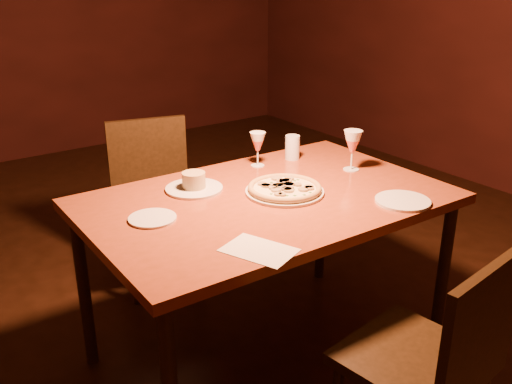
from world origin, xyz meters
TOP-DOWN VIEW (x-y plane):
  - floor at (0.00, 0.00)m, footprint 7.00×7.00m
  - dining_table at (0.20, -0.20)m, footprint 1.51×0.99m
  - chair_near at (0.23, -1.07)m, footprint 0.48×0.48m
  - chair_far at (0.14, 0.75)m, footprint 0.54×0.54m
  - pizza_plate at (0.28, -0.21)m, footprint 0.33×0.33m
  - ramekin_saucer at (-0.01, 0.05)m, footprint 0.25×0.25m
  - wine_glass_far at (0.40, 0.14)m, footprint 0.08×0.08m
  - wine_glass_right at (0.72, -0.17)m, footprint 0.09×0.09m
  - water_tumbler at (0.60, 0.13)m, footprint 0.07×0.07m
  - side_plate_left at (-0.29, -0.13)m, footprint 0.18×0.18m
  - side_plate_near at (0.61, -0.57)m, footprint 0.22×0.22m
  - menu_card at (-0.12, -0.57)m, footprint 0.24×0.28m

SIDE VIEW (x-z plane):
  - floor at x=0.00m, z-range 0.00..0.00m
  - chair_near at x=0.23m, z-range 0.06..0.95m
  - chair_far at x=0.14m, z-range 0.06..0.97m
  - dining_table at x=0.20m, z-range 0.33..1.13m
  - menu_card at x=-0.12m, z-range 0.80..0.80m
  - side_plate_left at x=-0.29m, z-range 0.80..0.81m
  - side_plate_near at x=0.61m, z-range 0.80..0.81m
  - pizza_plate at x=0.28m, z-range 0.80..0.84m
  - ramekin_saucer at x=-0.01m, z-range 0.79..0.86m
  - water_tumbler at x=0.60m, z-range 0.80..0.92m
  - wine_glass_far at x=0.40m, z-range 0.80..0.97m
  - wine_glass_right at x=0.72m, z-range 0.80..0.99m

